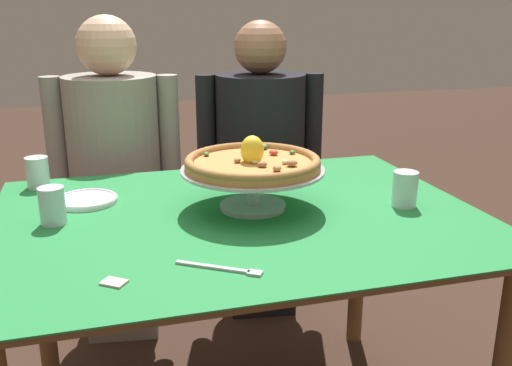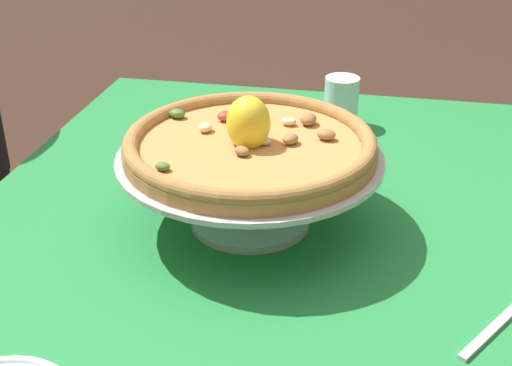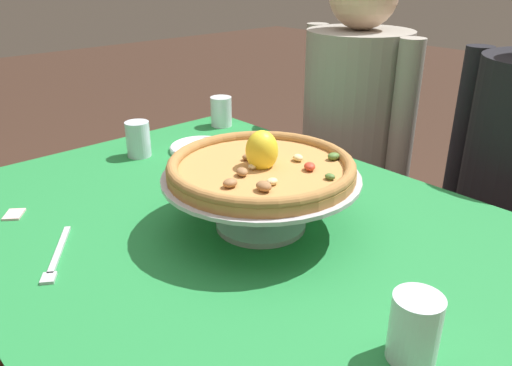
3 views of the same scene
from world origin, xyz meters
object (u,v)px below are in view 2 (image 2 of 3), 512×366
(pizza_stand, at_px, (250,174))
(dinner_fork, at_px, (507,316))
(pizza, at_px, (250,143))
(water_glass_side_right, at_px, (341,105))

(pizza_stand, bearing_deg, dinner_fork, -114.37)
(pizza, relative_size, dinner_fork, 2.15)
(dinner_fork, bearing_deg, water_glass_side_right, 24.38)
(pizza_stand, distance_m, water_glass_side_right, 0.44)
(pizza_stand, xyz_separation_m, pizza, (0.00, 0.00, 0.05))
(pizza, bearing_deg, dinner_fork, -114.43)
(water_glass_side_right, bearing_deg, pizza, 166.42)
(water_glass_side_right, bearing_deg, pizza_stand, 166.44)
(pizza_stand, bearing_deg, pizza, 7.16)
(water_glass_side_right, bearing_deg, dinner_fork, -155.62)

